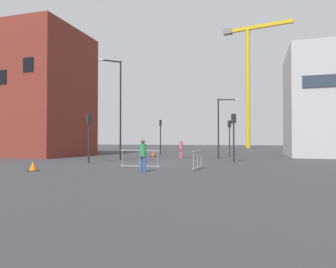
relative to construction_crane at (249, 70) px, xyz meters
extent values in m
plane|color=#333335|center=(-5.57, -44.47, -16.06)|extent=(160.00, 160.00, 0.00)
cube|color=maroon|center=(-21.05, -37.61, -9.50)|extent=(9.87, 8.95, 13.12)
cube|color=black|center=(-21.05, -42.11, -8.57)|extent=(1.10, 0.06, 1.30)
cube|color=black|center=(-18.09, -42.11, -7.61)|extent=(1.10, 0.06, 1.30)
cylinder|color=gold|center=(-0.17, 0.03, -3.89)|extent=(0.90, 0.90, 24.35)
cube|color=gold|center=(2.09, -0.43, 8.69)|extent=(13.02, 3.32, 0.70)
cube|color=slate|center=(-4.29, 0.88, 8.69)|extent=(2.00, 1.54, 1.10)
cylinder|color=black|center=(-9.46, -41.20, -11.87)|extent=(0.14, 0.14, 8.37)
cube|color=black|center=(-10.07, -41.77, -7.79)|extent=(1.28, 1.21, 0.10)
ellipsoid|color=silver|center=(-10.68, -42.34, -7.81)|extent=(0.44, 0.24, 0.16)
cylinder|color=#232326|center=(-1.74, -37.21, -13.36)|extent=(0.14, 0.14, 5.40)
cube|color=#232326|center=(-0.95, -36.98, -10.75)|extent=(1.62, 0.54, 0.10)
ellipsoid|color=silver|center=(-0.15, -36.76, -10.77)|extent=(0.44, 0.24, 0.16)
cylinder|color=#232326|center=(-10.21, -44.98, -14.62)|extent=(0.12, 0.12, 2.87)
cube|color=#232326|center=(-10.21, -44.98, -12.83)|extent=(0.34, 0.36, 0.70)
sphere|color=red|center=(-10.14, -44.82, -12.61)|extent=(0.11, 0.11, 0.11)
sphere|color=#3C2905|center=(-10.14, -44.82, -12.83)|extent=(0.11, 0.11, 0.11)
sphere|color=#07330F|center=(-10.14, -44.82, -13.05)|extent=(0.11, 0.11, 0.11)
cylinder|color=black|center=(-8.92, -31.80, -14.44)|extent=(0.12, 0.12, 3.24)
cube|color=black|center=(-8.92, -31.80, -12.47)|extent=(0.33, 0.35, 0.70)
sphere|color=#390605|center=(-8.85, -31.96, -12.25)|extent=(0.11, 0.11, 0.11)
sphere|color=#3C2905|center=(-8.85, -31.96, -12.47)|extent=(0.11, 0.11, 0.11)
sphere|color=green|center=(-8.85, -31.96, -12.69)|extent=(0.11, 0.11, 0.11)
cylinder|color=#232326|center=(-1.14, -32.79, -14.57)|extent=(0.12, 0.12, 2.98)
cube|color=#232326|center=(-1.14, -32.79, -12.72)|extent=(0.37, 0.37, 0.70)
sphere|color=#390605|center=(-1.01, -32.67, -12.50)|extent=(0.11, 0.11, 0.11)
sphere|color=#3C2905|center=(-1.01, -32.67, -12.72)|extent=(0.11, 0.11, 0.11)
sphere|color=green|center=(-1.01, -32.67, -12.94)|extent=(0.11, 0.11, 0.11)
cylinder|color=#232326|center=(-0.11, -41.22, -14.58)|extent=(0.12, 0.12, 2.96)
cube|color=#232326|center=(-0.11, -41.22, -12.75)|extent=(0.37, 0.35, 0.70)
sphere|color=red|center=(0.04, -41.12, -12.53)|extent=(0.11, 0.11, 0.11)
sphere|color=#3C2905|center=(0.04, -41.12, -12.75)|extent=(0.11, 0.11, 0.11)
sphere|color=#07330F|center=(0.04, -41.12, -12.97)|extent=(0.11, 0.11, 0.11)
cylinder|color=#D14C8C|center=(-5.11, -37.37, -15.66)|extent=(0.14, 0.14, 0.79)
cylinder|color=#D14C8C|center=(-5.24, -37.23, -15.66)|extent=(0.14, 0.14, 0.79)
cylinder|color=#D14C8C|center=(-5.17, -37.30, -14.94)|extent=(0.34, 0.34, 0.66)
sphere|color=#8C6647|center=(-5.17, -37.30, -14.51)|extent=(0.21, 0.21, 0.21)
cylinder|color=#33519E|center=(-4.08, -49.72, -15.65)|extent=(0.14, 0.14, 0.81)
cylinder|color=#33519E|center=(-4.28, -49.68, -15.65)|extent=(0.14, 0.14, 0.81)
cylinder|color=#2D844C|center=(-4.18, -49.70, -14.91)|extent=(0.34, 0.34, 0.68)
sphere|color=brown|center=(-4.18, -49.70, -14.46)|extent=(0.22, 0.22, 0.22)
cube|color=#9EA0A5|center=(-1.68, -47.56, -15.01)|extent=(0.17, 1.93, 0.06)
cube|color=#9EA0A5|center=(-1.68, -47.56, -15.96)|extent=(0.17, 1.93, 0.06)
cylinder|color=#9EA0A5|center=(-1.73, -48.43, -15.53)|extent=(0.04, 0.04, 1.05)
cylinder|color=#9EA0A5|center=(-1.68, -47.56, -15.53)|extent=(0.04, 0.04, 1.05)
cylinder|color=#9EA0A5|center=(-1.63, -46.70, -15.53)|extent=(0.04, 0.04, 1.05)
cube|color=gray|center=(-5.20, -47.55, -15.01)|extent=(2.51, 0.13, 0.06)
cube|color=gray|center=(-5.20, -47.55, -15.96)|extent=(2.51, 0.13, 0.06)
cylinder|color=gray|center=(-6.32, -47.58, -15.53)|extent=(0.04, 0.04, 1.05)
cylinder|color=gray|center=(-5.20, -47.55, -15.53)|extent=(0.04, 0.04, 1.05)
cylinder|color=gray|center=(-4.07, -47.51, -15.53)|extent=(0.04, 0.04, 1.05)
cube|color=black|center=(-10.09, -50.89, -16.04)|extent=(0.52, 0.52, 0.03)
cone|color=orange|center=(-10.09, -50.89, -15.79)|extent=(0.40, 0.40, 0.53)
cube|color=black|center=(-8.47, -35.44, -16.04)|extent=(0.54, 0.54, 0.03)
cone|color=#E55B0F|center=(-8.47, -35.44, -15.79)|extent=(0.41, 0.41, 0.55)
camera|label=1|loc=(1.59, -64.73, -14.38)|focal=32.66mm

